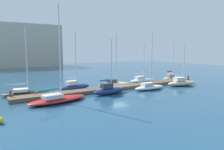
{
  "coord_description": "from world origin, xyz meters",
  "views": [
    {
      "loc": [
        -17.1,
        -26.15,
        6.1
      ],
      "look_at": [
        0.0,
        2.0,
        2.0
      ],
      "focal_mm": 33.0,
      "sensor_mm": 36.0,
      "label": 1
    }
  ],
  "objects_px": {
    "sailboat_5": "(149,87)",
    "sailboat_0": "(25,92)",
    "sailboat_1": "(58,98)",
    "sailboat_3": "(109,90)",
    "sailboat_4": "(114,83)",
    "sailboat_8": "(171,77)",
    "mooring_buoy_yellow": "(0,120)",
    "harbor_building_distant": "(22,46)",
    "sailboat_6": "(142,80)",
    "sailboat_7": "(182,82)",
    "sailboat_2": "(74,86)"
  },
  "relations": [
    {
      "from": "sailboat_5",
      "to": "sailboat_0",
      "type": "bearing_deg",
      "value": 162.61
    },
    {
      "from": "sailboat_1",
      "to": "sailboat_3",
      "type": "distance_m",
      "value": 7.36
    },
    {
      "from": "sailboat_4",
      "to": "sailboat_8",
      "type": "distance_m",
      "value": 13.47
    },
    {
      "from": "mooring_buoy_yellow",
      "to": "harbor_building_distant",
      "type": "relative_size",
      "value": 0.02
    },
    {
      "from": "sailboat_0",
      "to": "sailboat_5",
      "type": "relative_size",
      "value": 1.02
    },
    {
      "from": "sailboat_1",
      "to": "mooring_buoy_yellow",
      "type": "distance_m",
      "value": 7.43
    },
    {
      "from": "sailboat_3",
      "to": "sailboat_8",
      "type": "relative_size",
      "value": 0.97
    },
    {
      "from": "sailboat_0",
      "to": "sailboat_3",
      "type": "xyz_separation_m",
      "value": [
        9.95,
        -5.19,
        0.21
      ]
    },
    {
      "from": "sailboat_6",
      "to": "sailboat_0",
      "type": "bearing_deg",
      "value": 178.05
    },
    {
      "from": "sailboat_4",
      "to": "mooring_buoy_yellow",
      "type": "distance_m",
      "value": 19.71
    },
    {
      "from": "sailboat_5",
      "to": "mooring_buoy_yellow",
      "type": "distance_m",
      "value": 20.79
    },
    {
      "from": "sailboat_1",
      "to": "sailboat_6",
      "type": "relative_size",
      "value": 1.57
    },
    {
      "from": "sailboat_6",
      "to": "harbor_building_distant",
      "type": "bearing_deg",
      "value": 102.15
    },
    {
      "from": "sailboat_3",
      "to": "sailboat_6",
      "type": "relative_size",
      "value": 1.05
    },
    {
      "from": "sailboat_5",
      "to": "sailboat_8",
      "type": "xyz_separation_m",
      "value": [
        10.33,
        5.13,
        0.08
      ]
    },
    {
      "from": "harbor_building_distant",
      "to": "sailboat_3",
      "type": "bearing_deg",
      "value": -86.78
    },
    {
      "from": "sailboat_5",
      "to": "sailboat_7",
      "type": "distance_m",
      "value": 6.98
    },
    {
      "from": "sailboat_0",
      "to": "harbor_building_distant",
      "type": "relative_size",
      "value": 0.35
    },
    {
      "from": "sailboat_3",
      "to": "sailboat_8",
      "type": "height_order",
      "value": "sailboat_8"
    },
    {
      "from": "sailboat_6",
      "to": "harbor_building_distant",
      "type": "relative_size",
      "value": 0.28
    },
    {
      "from": "sailboat_2",
      "to": "sailboat_5",
      "type": "relative_size",
      "value": 1.02
    },
    {
      "from": "mooring_buoy_yellow",
      "to": "harbor_building_distant",
      "type": "xyz_separation_m",
      "value": [
        10.31,
        59.69,
        7.1
      ]
    },
    {
      "from": "sailboat_5",
      "to": "sailboat_4",
      "type": "bearing_deg",
      "value": 122.31
    },
    {
      "from": "sailboat_7",
      "to": "mooring_buoy_yellow",
      "type": "bearing_deg",
      "value": -162.16
    },
    {
      "from": "sailboat_4",
      "to": "harbor_building_distant",
      "type": "distance_m",
      "value": 50.9
    },
    {
      "from": "sailboat_2",
      "to": "sailboat_4",
      "type": "bearing_deg",
      "value": -14.12
    },
    {
      "from": "sailboat_0",
      "to": "sailboat_4",
      "type": "relative_size",
      "value": 1.03
    },
    {
      "from": "sailboat_4",
      "to": "sailboat_7",
      "type": "distance_m",
      "value": 11.42
    },
    {
      "from": "sailboat_2",
      "to": "sailboat_0",
      "type": "bearing_deg",
      "value": 167.04
    },
    {
      "from": "sailboat_7",
      "to": "sailboat_1",
      "type": "bearing_deg",
      "value": -171.04
    },
    {
      "from": "sailboat_4",
      "to": "sailboat_5",
      "type": "height_order",
      "value": "sailboat_5"
    },
    {
      "from": "sailboat_1",
      "to": "sailboat_4",
      "type": "height_order",
      "value": "sailboat_1"
    },
    {
      "from": "sailboat_8",
      "to": "mooring_buoy_yellow",
      "type": "bearing_deg",
      "value": -172.19
    },
    {
      "from": "sailboat_6",
      "to": "sailboat_7",
      "type": "xyz_separation_m",
      "value": [
        3.46,
        -6.18,
        0.08
      ]
    },
    {
      "from": "sailboat_7",
      "to": "sailboat_8",
      "type": "bearing_deg",
      "value": 66.42
    },
    {
      "from": "sailboat_3",
      "to": "sailboat_2",
      "type": "bearing_deg",
      "value": 117.03
    },
    {
      "from": "sailboat_4",
      "to": "mooring_buoy_yellow",
      "type": "relative_size",
      "value": 15.72
    },
    {
      "from": "sailboat_0",
      "to": "sailboat_6",
      "type": "relative_size",
      "value": 1.24
    },
    {
      "from": "sailboat_6",
      "to": "harbor_building_distant",
      "type": "height_order",
      "value": "harbor_building_distant"
    },
    {
      "from": "sailboat_4",
      "to": "mooring_buoy_yellow",
      "type": "height_order",
      "value": "sailboat_4"
    },
    {
      "from": "sailboat_0",
      "to": "mooring_buoy_yellow",
      "type": "bearing_deg",
      "value": -100.93
    },
    {
      "from": "sailboat_0",
      "to": "sailboat_8",
      "type": "bearing_deg",
      "value": 6.93
    },
    {
      "from": "sailboat_1",
      "to": "sailboat_2",
      "type": "relative_size",
      "value": 1.27
    },
    {
      "from": "sailboat_6",
      "to": "mooring_buoy_yellow",
      "type": "relative_size",
      "value": 12.98
    },
    {
      "from": "sailboat_6",
      "to": "sailboat_2",
      "type": "bearing_deg",
      "value": 179.3
    },
    {
      "from": "sailboat_8",
      "to": "harbor_building_distant",
      "type": "height_order",
      "value": "harbor_building_distant"
    },
    {
      "from": "sailboat_6",
      "to": "sailboat_7",
      "type": "height_order",
      "value": "sailboat_7"
    },
    {
      "from": "sailboat_3",
      "to": "mooring_buoy_yellow",
      "type": "height_order",
      "value": "sailboat_3"
    },
    {
      "from": "sailboat_5",
      "to": "harbor_building_distant",
      "type": "bearing_deg",
      "value": 101.08
    },
    {
      "from": "sailboat_1",
      "to": "sailboat_8",
      "type": "bearing_deg",
      "value": 3.19
    }
  ]
}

